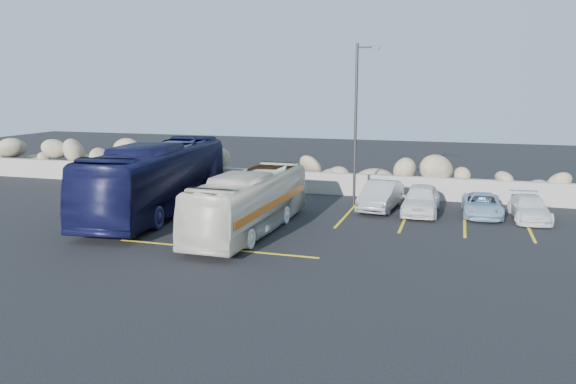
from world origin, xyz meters
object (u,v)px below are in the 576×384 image
(tour_coach, at_px, (158,178))
(car_c, at_px, (530,208))
(car_a, at_px, (421,199))
(car_d, at_px, (482,205))
(car_b, at_px, (381,196))
(vintage_bus, at_px, (250,202))
(lamppost, at_px, (357,120))

(tour_coach, bearing_deg, car_c, 5.48)
(car_a, xyz_separation_m, car_d, (2.77, 0.33, -0.18))
(car_a, height_order, car_b, car_a)
(vintage_bus, height_order, car_a, vintage_bus)
(lamppost, height_order, tour_coach, lamppost)
(lamppost, distance_m, car_b, 3.93)
(car_c, xyz_separation_m, car_d, (-2.01, 0.17, -0.02))
(car_c, bearing_deg, car_a, 178.01)
(car_a, distance_m, car_b, 1.98)
(tour_coach, xyz_separation_m, car_d, (14.74, 3.73, -1.14))
(car_a, relative_size, car_d, 1.09)
(car_a, distance_m, car_c, 4.79)
(lamppost, distance_m, tour_coach, 10.07)
(tour_coach, distance_m, car_d, 15.25)
(car_a, bearing_deg, car_d, 7.17)
(lamppost, xyz_separation_m, car_a, (3.33, -1.06, -3.60))
(vintage_bus, bearing_deg, car_c, 27.81)
(lamppost, height_order, car_c, lamppost)
(lamppost, xyz_separation_m, car_b, (1.39, -0.66, -3.61))
(car_a, bearing_deg, car_b, 168.71)
(tour_coach, bearing_deg, car_b, 14.23)
(tour_coach, relative_size, car_a, 2.93)
(vintage_bus, relative_size, car_c, 2.43)
(car_c, relative_size, car_d, 0.99)
(car_a, bearing_deg, vintage_bus, -139.69)
(tour_coach, bearing_deg, vintage_bus, -27.39)
(tour_coach, height_order, car_b, tour_coach)
(tour_coach, xyz_separation_m, car_b, (10.03, 3.80, -0.98))
(car_b, relative_size, car_d, 1.11)
(car_b, bearing_deg, tour_coach, -153.32)
(lamppost, bearing_deg, tour_coach, -152.74)
(vintage_bus, xyz_separation_m, car_d, (9.30, 5.80, -0.73))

